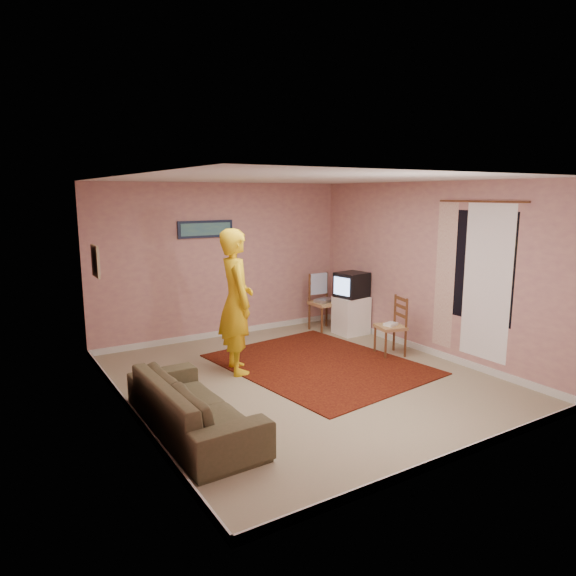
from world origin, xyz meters
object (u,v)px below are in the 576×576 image
crt_tv (352,285)px  chair_b (391,320)px  chair_a (325,296)px  tv_cabinet (351,315)px  sofa (193,405)px  person (236,301)px

crt_tv → chair_b: crt_tv is taller
crt_tv → chair_a: crt_tv is taller
tv_cabinet → sofa: 4.31m
tv_cabinet → chair_b: chair_b is taller
chair_a → person: 2.59m
person → chair_a: bearing=-52.8°
crt_tv → sofa: (-3.75, -2.11, -0.58)m
chair_b → sofa: chair_b is taller
crt_tv → person: bearing=-173.4°
chair_b → tv_cabinet: bearing=-176.8°
sofa → person: size_ratio=1.01×
chair_a → chair_b: bearing=-91.8°
chair_a → sofa: (-3.49, -2.55, -0.33)m
crt_tv → sofa: bearing=-159.4°
sofa → person: person is taller
chair_a → person: (-2.30, -1.14, 0.37)m
tv_cabinet → person: 2.73m
crt_tv → chair_a: bearing=111.6°
chair_b → sofa: 3.61m
chair_b → person: size_ratio=0.25×
chair_a → crt_tv: bearing=-61.7°
tv_cabinet → person: (-2.56, -0.70, 0.66)m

